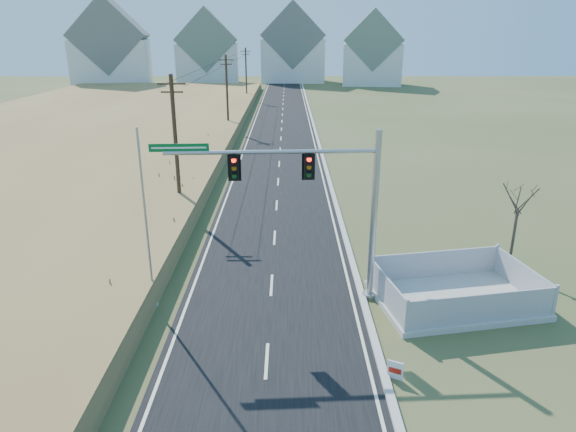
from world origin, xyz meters
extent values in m
plane|color=#3E4B24|center=(0.00, 0.00, 0.00)|extent=(260.00, 260.00, 0.00)
cube|color=black|center=(0.00, 50.00, 0.03)|extent=(8.00, 180.00, 0.06)
cube|color=#B2AFA8|center=(4.15, 50.00, 0.09)|extent=(0.30, 180.00, 0.18)
cube|color=olive|center=(-24.00, 40.00, 0.65)|extent=(38.00, 110.00, 1.30)
cylinder|color=#422D1E|center=(-6.50, 15.00, 4.50)|extent=(0.26, 0.26, 9.00)
cube|color=#422D1E|center=(-6.50, 15.00, 8.40)|extent=(1.80, 0.10, 0.10)
cube|color=#422D1E|center=(-6.50, 15.00, 7.90)|extent=(1.40, 0.10, 0.10)
cylinder|color=#422D1E|center=(-6.50, 45.00, 4.50)|extent=(0.26, 0.26, 9.00)
cube|color=#422D1E|center=(-6.50, 45.00, 8.40)|extent=(1.80, 0.10, 0.10)
cube|color=#422D1E|center=(-6.50, 45.00, 7.90)|extent=(1.40, 0.10, 0.10)
cylinder|color=#422D1E|center=(-6.50, 75.00, 4.50)|extent=(0.26, 0.26, 9.00)
cube|color=#422D1E|center=(-6.50, 75.00, 8.40)|extent=(1.80, 0.10, 0.10)
cube|color=#422D1E|center=(-6.50, 75.00, 7.90)|extent=(1.40, 0.10, 0.10)
cube|color=silver|center=(-38.00, 100.00, 5.00)|extent=(17.38, 13.12, 10.00)
cube|color=slate|center=(-38.00, 100.00, 10.90)|extent=(17.69, 13.38, 16.29)
cube|color=silver|center=(-18.00, 108.00, 4.50)|extent=(14.66, 10.95, 9.00)
cube|color=slate|center=(-18.00, 108.00, 9.90)|extent=(14.93, 11.17, 14.26)
cube|color=silver|center=(2.00, 112.00, 5.00)|extent=(15.00, 10.00, 10.00)
cube|color=slate|center=(2.00, 112.00, 10.90)|extent=(15.27, 10.20, 15.27)
cube|color=silver|center=(20.00, 104.00, 4.50)|extent=(13.87, 10.31, 9.00)
cube|color=slate|center=(20.00, 104.00, 9.90)|extent=(14.12, 10.51, 13.24)
cylinder|color=#9EA0A5|center=(4.50, 2.91, 0.11)|extent=(0.66, 0.66, 0.22)
cylinder|color=#9EA0A5|center=(4.50, 2.91, 3.85)|extent=(0.29, 0.29, 7.69)
cylinder|color=#9EA0A5|center=(0.11, 2.67, 6.81)|extent=(8.79, 0.64, 0.18)
cube|color=black|center=(1.65, 2.76, 6.19)|extent=(0.35, 0.30, 1.05)
cube|color=black|center=(-1.43, 2.59, 6.19)|extent=(0.35, 0.30, 1.05)
cube|color=#055C22|center=(-3.62, 2.48, 7.03)|extent=(2.42, 0.17, 0.33)
cube|color=#B7B5AD|center=(8.23, 2.41, 0.13)|extent=(7.58, 5.84, 0.26)
cube|color=#9C9CA1|center=(8.64, 0.28, 0.91)|extent=(6.43, 1.29, 1.31)
cube|color=#9C9CA1|center=(7.83, 4.55, 0.91)|extent=(6.43, 1.29, 1.31)
cube|color=#9C9CA1|center=(5.02, 1.81, 0.91)|extent=(0.89, 4.29, 1.31)
cube|color=#9C9CA1|center=(11.44, 3.02, 0.91)|extent=(0.89, 4.29, 1.31)
cube|color=white|center=(4.50, -3.00, 0.37)|extent=(0.53, 0.29, 0.70)
cube|color=#B1160B|center=(4.49, -3.03, 0.37)|extent=(0.42, 0.21, 0.20)
cylinder|color=#B7B5AD|center=(-5.15, 2.13, 0.08)|extent=(0.36, 0.36, 0.16)
cylinder|color=#9EA0A5|center=(-5.15, 2.13, 3.97)|extent=(0.10, 0.10, 7.93)
cylinder|color=#4C3F33|center=(12.02, 5.73, 1.60)|extent=(0.15, 0.15, 3.19)
camera|label=1|loc=(0.77, -17.93, 11.40)|focal=32.00mm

